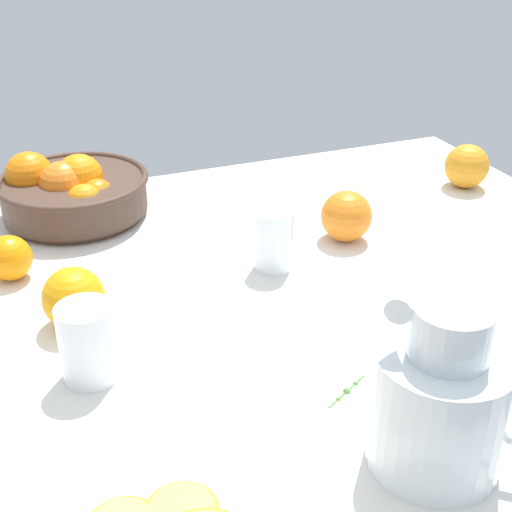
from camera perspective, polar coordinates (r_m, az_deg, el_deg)
name	(u,v)px	position (r cm, az deg, el deg)	size (l,w,h in cm)	color
ground_plane	(256,314)	(103.53, 0.03, -4.66)	(133.83, 107.13, 3.00)	white
fruit_bowl	(72,191)	(131.51, -14.60, 5.12)	(26.85, 26.85, 11.76)	#473328
juice_pitcher	(439,409)	(76.40, 14.56, -11.82)	(15.81, 15.31, 19.69)	white
juice_glass	(274,244)	(110.46, 1.45, 1.01)	(6.17, 6.17, 9.63)	white
second_glass	(89,347)	(89.13, -13.32, -7.15)	(7.09, 7.09, 10.01)	white
loose_orange_1	(346,216)	(120.07, 7.29, 3.21)	(8.65, 8.65, 8.65)	orange
loose_orange_2	(467,166)	(146.30, 16.61, 6.95)	(8.62, 8.62, 8.62)	orange
loose_orange_3	(74,298)	(99.38, -14.47, -3.29)	(8.58, 8.58, 8.58)	orange
loose_orange_4	(9,258)	(114.06, -19.26, -0.15)	(7.00, 7.00, 7.00)	orange
herb_sprig_0	(347,390)	(87.48, 7.36, -10.64)	(6.86, 3.98, 0.98)	#4C7F38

